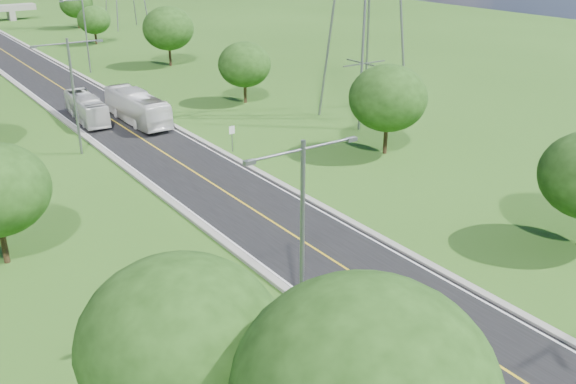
# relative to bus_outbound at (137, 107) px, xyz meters

# --- Properties ---
(ground) EXTENTS (260.00, 260.00, 0.00)m
(ground) POSITION_rel_bus_outbound_xyz_m (-1.86, 8.75, -1.63)
(ground) COLOR #2C5217
(ground) RESTS_ON ground
(road) EXTENTS (8.00, 150.00, 0.06)m
(road) POSITION_rel_bus_outbound_xyz_m (-1.86, 14.75, -1.60)
(road) COLOR black
(road) RESTS_ON ground
(curb_left) EXTENTS (0.50, 150.00, 0.22)m
(curb_left) POSITION_rel_bus_outbound_xyz_m (-6.11, 14.75, -1.52)
(curb_left) COLOR gray
(curb_left) RESTS_ON ground
(curb_right) EXTENTS (0.50, 150.00, 0.22)m
(curb_right) POSITION_rel_bus_outbound_xyz_m (2.39, 14.75, -1.52)
(curb_right) COLOR gray
(curb_right) RESTS_ON ground
(speed_limit_sign) EXTENTS (0.55, 0.09, 2.40)m
(speed_limit_sign) POSITION_rel_bus_outbound_xyz_m (3.34, -13.27, -0.02)
(speed_limit_sign) COLOR slate
(speed_limit_sign) RESTS_ON ground
(streetlight_near_left) EXTENTS (5.90, 0.25, 10.00)m
(streetlight_near_left) POSITION_rel_bus_outbound_xyz_m (-7.86, -39.25, 4.32)
(streetlight_near_left) COLOR slate
(streetlight_near_left) RESTS_ON ground
(streetlight_mid_left) EXTENTS (5.90, 0.25, 10.00)m
(streetlight_mid_left) POSITION_rel_bus_outbound_xyz_m (-7.86, -6.25, 4.32)
(streetlight_mid_left) COLOR slate
(streetlight_mid_left) RESTS_ON ground
(streetlight_far_right) EXTENTS (5.90, 0.25, 10.00)m
(streetlight_far_right) POSITION_rel_bus_outbound_xyz_m (4.14, 26.75, 4.32)
(streetlight_far_right) COLOR slate
(streetlight_far_right) RESTS_ON ground
(tree_la) EXTENTS (7.14, 7.14, 8.30)m
(tree_la) POSITION_rel_bus_outbound_xyz_m (-15.86, -43.25, 3.64)
(tree_la) COLOR black
(tree_la) RESTS_ON ground
(tree_rb) EXTENTS (6.72, 6.72, 7.82)m
(tree_rb) POSITION_rel_bus_outbound_xyz_m (14.14, -21.25, 3.33)
(tree_rb) COLOR black
(tree_rb) RESTS_ON ground
(tree_rc) EXTENTS (5.88, 5.88, 6.84)m
(tree_rc) POSITION_rel_bus_outbound_xyz_m (13.14, 0.75, 2.71)
(tree_rc) COLOR black
(tree_rc) RESTS_ON ground
(tree_rd) EXTENTS (7.14, 7.14, 8.30)m
(tree_rd) POSITION_rel_bus_outbound_xyz_m (15.14, 24.75, 3.64)
(tree_rd) COLOR black
(tree_rd) RESTS_ON ground
(tree_re) EXTENTS (5.46, 5.46, 6.35)m
(tree_re) POSITION_rel_bus_outbound_xyz_m (12.64, 48.75, 2.40)
(tree_re) COLOR black
(tree_re) RESTS_ON ground
(tree_rf) EXTENTS (6.30, 6.30, 7.33)m
(tree_rf) POSITION_rel_bus_outbound_xyz_m (16.14, 68.75, 3.02)
(tree_rf) COLOR black
(tree_rf) RESTS_ON ground
(bus_outbound) EXTENTS (2.72, 11.26, 3.13)m
(bus_outbound) POSITION_rel_bus_outbound_xyz_m (0.00, 0.00, 0.00)
(bus_outbound) COLOR white
(bus_outbound) RESTS_ON road
(bus_inbound) EXTENTS (2.88, 9.60, 2.64)m
(bus_inbound) POSITION_rel_bus_outbound_xyz_m (-4.01, 3.57, -0.25)
(bus_inbound) COLOR silver
(bus_inbound) RESTS_ON road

